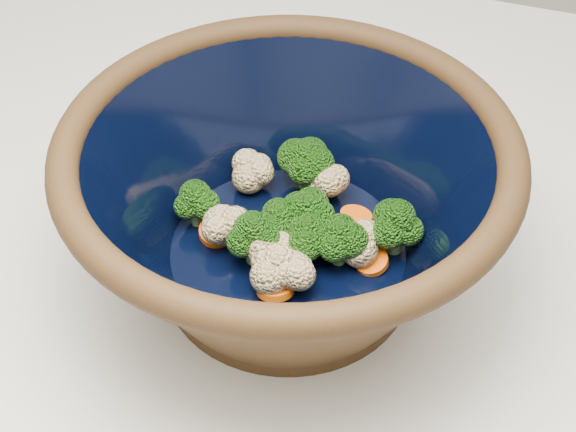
{
  "coord_description": "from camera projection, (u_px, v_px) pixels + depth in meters",
  "views": [
    {
      "loc": [
        0.17,
        -0.34,
        1.41
      ],
      "look_at": [
        0.02,
        0.08,
        0.97
      ],
      "focal_mm": 50.0,
      "sensor_mm": 36.0,
      "label": 1
    }
  ],
  "objects": [
    {
      "name": "mixing_bowl",
      "position": [
        288.0,
        202.0,
        0.62
      ],
      "size": [
        0.35,
        0.35,
        0.15
      ],
      "rotation": [
        0.0,
        0.0,
        -0.04
      ],
      "color": "black",
      "rests_on": "counter"
    },
    {
      "name": "vegetable_pile",
      "position": [
        296.0,
        220.0,
        0.64
      ],
      "size": [
        0.2,
        0.16,
        0.05
      ],
      "color": "#608442",
      "rests_on": "mixing_bowl"
    }
  ]
}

